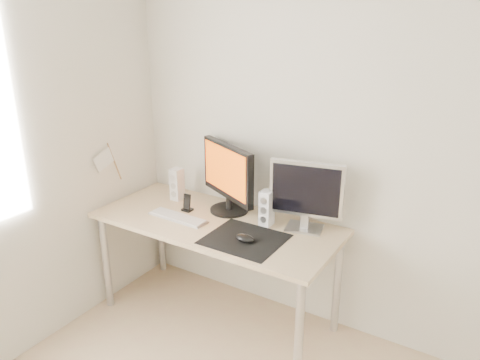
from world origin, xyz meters
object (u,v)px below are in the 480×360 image
at_px(speaker_right, 267,208).
at_px(second_monitor, 306,193).
at_px(mouse, 245,238).
at_px(speaker_left, 177,184).
at_px(phone_dock, 187,206).
at_px(keyboard, 178,217).
at_px(main_monitor, 228,176).
at_px(desk, 216,232).

bearing_deg(speaker_right, second_monitor, 16.82).
bearing_deg(mouse, second_monitor, 56.94).
distance_m(speaker_left, phone_dock, 0.24).
bearing_deg(keyboard, phone_dock, 100.32).
bearing_deg(mouse, keyboard, 174.20).
bearing_deg(phone_dock, main_monitor, 30.16).
distance_m(desk, phone_dock, 0.28).
height_order(main_monitor, phone_dock, main_monitor).
relative_size(speaker_left, speaker_right, 1.00).
bearing_deg(keyboard, desk, 21.94).
relative_size(mouse, desk, 0.08).
xyz_separation_m(desk, main_monitor, (-0.02, 0.17, 0.33)).
bearing_deg(main_monitor, desk, -83.67).
bearing_deg(keyboard, second_monitor, 20.50).
height_order(desk, phone_dock, phone_dock).
bearing_deg(main_monitor, keyboard, -128.61).
bearing_deg(keyboard, speaker_left, 129.21).
distance_m(mouse, second_monitor, 0.46).
height_order(speaker_left, keyboard, speaker_left).
xyz_separation_m(speaker_left, keyboard, (0.21, -0.26, -0.11)).
xyz_separation_m(speaker_right, phone_dock, (-0.56, -0.09, -0.08)).
xyz_separation_m(desk, keyboard, (-0.23, -0.09, 0.09)).
height_order(mouse, speaker_left, speaker_left).
distance_m(keyboard, phone_dock, 0.14).
bearing_deg(phone_dock, speaker_left, 145.94).
bearing_deg(desk, keyboard, -158.06).
relative_size(mouse, keyboard, 0.29).
bearing_deg(desk, speaker_right, 22.09).
xyz_separation_m(mouse, speaker_right, (-0.01, 0.27, 0.09)).
height_order(second_monitor, keyboard, second_monitor).
bearing_deg(phone_dock, desk, -7.95).
relative_size(second_monitor, phone_dock, 3.75).
distance_m(main_monitor, speaker_right, 0.35).
xyz_separation_m(mouse, phone_dock, (-0.57, 0.19, 0.01)).
height_order(mouse, speaker_right, speaker_right).
bearing_deg(desk, mouse, -25.78).
xyz_separation_m(second_monitor, phone_dock, (-0.79, -0.16, -0.20)).
relative_size(desk, phone_dock, 13.38).
distance_m(desk, main_monitor, 0.38).
bearing_deg(phone_dock, speaker_right, 8.79).
distance_m(mouse, speaker_right, 0.29).
height_order(main_monitor, speaker_left, main_monitor).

